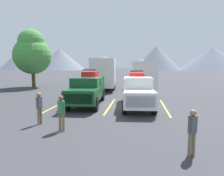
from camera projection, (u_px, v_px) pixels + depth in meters
ground_plane at (110, 105)px, 14.57m from camera, size 240.00×240.00×0.00m
pickup_truck_a at (87, 89)px, 14.89m from camera, size 2.48×5.69×2.64m
pickup_truck_b at (137, 90)px, 14.14m from camera, size 2.40×6.01×2.58m
lot_stripe_a at (59, 104)px, 15.00m from camera, size 0.12×5.50×0.01m
lot_stripe_b at (110, 106)px, 14.48m from camera, size 0.12×5.50×0.01m
lot_stripe_c at (165, 107)px, 13.96m from camera, size 0.12×5.50×0.01m
camper_trailer_a at (104, 72)px, 23.68m from camera, size 3.22×8.49×3.95m
camper_trailer_b at (142, 74)px, 22.72m from camera, size 2.97×8.02×3.63m
person_a at (39, 106)px, 9.94m from camera, size 0.25×0.36×1.65m
person_b at (192, 129)px, 6.51m from camera, size 0.32×0.27×1.59m
person_c at (61, 111)px, 8.95m from camera, size 0.36×0.23×1.66m
tree_a at (32, 52)px, 25.30m from camera, size 4.78×4.78×7.48m
mountain_ridge at (134, 59)px, 98.54m from camera, size 143.36×33.48×12.19m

